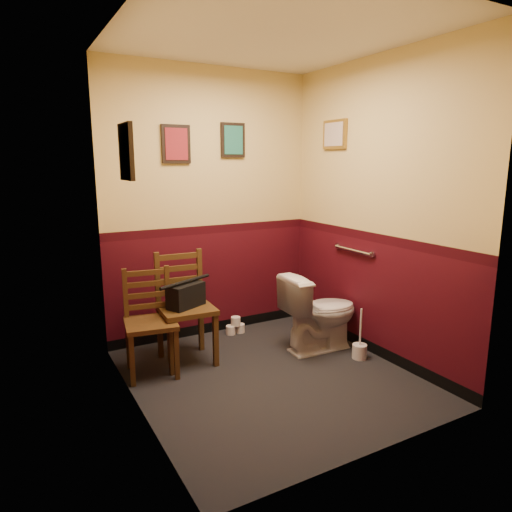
% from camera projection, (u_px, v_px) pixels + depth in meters
% --- Properties ---
extents(floor, '(2.20, 2.40, 0.00)m').
position_uv_depth(floor, '(270.00, 377.00, 3.86)').
color(floor, black).
rests_on(floor, ground).
extents(ceiling, '(2.20, 2.40, 0.00)m').
position_uv_depth(ceiling, '(273.00, 34.00, 3.32)').
color(ceiling, silver).
rests_on(ceiling, ground).
extents(wall_back, '(2.20, 0.00, 2.70)m').
position_uv_depth(wall_back, '(211.00, 206.00, 4.62)').
color(wall_back, '#3D0912').
rests_on(wall_back, ground).
extents(wall_front, '(2.20, 0.00, 2.70)m').
position_uv_depth(wall_front, '(381.00, 241.00, 2.56)').
color(wall_front, '#3D0912').
rests_on(wall_front, ground).
extents(wall_left, '(0.00, 2.40, 2.70)m').
position_uv_depth(wall_left, '(131.00, 228.00, 3.07)').
color(wall_left, '#3D0912').
rests_on(wall_left, ground).
extents(wall_right, '(0.00, 2.40, 2.70)m').
position_uv_depth(wall_right, '(376.00, 211.00, 4.11)').
color(wall_right, '#3D0912').
rests_on(wall_right, ground).
extents(grab_bar, '(0.05, 0.56, 0.06)m').
position_uv_depth(grab_bar, '(353.00, 250.00, 4.39)').
color(grab_bar, silver).
rests_on(grab_bar, wall_right).
extents(framed_print_back_a, '(0.28, 0.04, 0.36)m').
position_uv_depth(framed_print_back_a, '(176.00, 144.00, 4.31)').
color(framed_print_back_a, black).
rests_on(framed_print_back_a, wall_back).
extents(framed_print_back_b, '(0.26, 0.04, 0.34)m').
position_uv_depth(framed_print_back_b, '(233.00, 140.00, 4.59)').
color(framed_print_back_b, black).
rests_on(framed_print_back_b, wall_back).
extents(framed_print_left, '(0.04, 0.30, 0.38)m').
position_uv_depth(framed_print_left, '(127.00, 152.00, 3.06)').
color(framed_print_left, black).
rests_on(framed_print_left, wall_left).
extents(framed_print_right, '(0.04, 0.34, 0.28)m').
position_uv_depth(framed_print_right, '(335.00, 134.00, 4.47)').
color(framed_print_right, olive).
rests_on(framed_print_right, wall_right).
extents(toilet, '(0.78, 0.46, 0.74)m').
position_uv_depth(toilet, '(320.00, 312.00, 4.37)').
color(toilet, white).
rests_on(toilet, floor).
extents(toilet_brush, '(0.13, 0.13, 0.48)m').
position_uv_depth(toilet_brush, '(359.00, 350.00, 4.21)').
color(toilet_brush, silver).
rests_on(toilet_brush, floor).
extents(chair_left, '(0.48, 0.48, 0.90)m').
position_uv_depth(chair_left, '(150.00, 322.00, 3.87)').
color(chair_left, '#483015').
rests_on(chair_left, floor).
extents(chair_right, '(0.49, 0.49, 0.99)m').
position_uv_depth(chair_right, '(185.00, 308.00, 4.10)').
color(chair_right, '#483015').
rests_on(chair_right, floor).
extents(handbag, '(0.38, 0.29, 0.25)m').
position_uv_depth(handbag, '(186.00, 295.00, 4.04)').
color(handbag, black).
rests_on(handbag, chair_right).
extents(tp_stack, '(0.21, 0.11, 0.18)m').
position_uv_depth(tp_stack, '(235.00, 326.00, 4.83)').
color(tp_stack, silver).
rests_on(tp_stack, floor).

